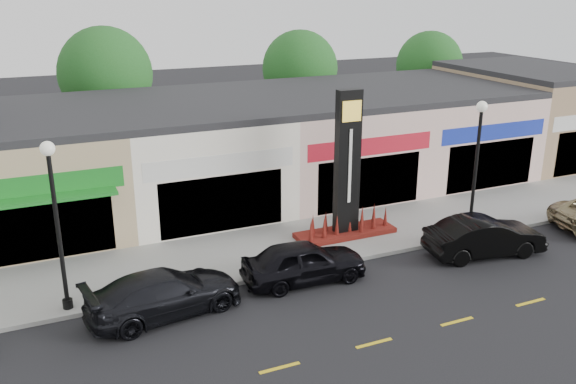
{
  "coord_description": "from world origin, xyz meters",
  "views": [
    {
      "loc": [
        -8.52,
        -16.08,
        9.93
      ],
      "look_at": [
        0.34,
        4.0,
        2.44
      ],
      "focal_mm": 38.0,
      "sensor_mm": 36.0,
      "label": 1
    }
  ],
  "objects_px": {
    "lamp_west_near": "(55,210)",
    "car_dark_sedan": "(164,293)",
    "lamp_east_near": "(477,154)",
    "car_black_sedan": "(304,262)",
    "car_black_conv": "(485,237)",
    "pylon_sign": "(347,186)"
  },
  "relations": [
    {
      "from": "lamp_west_near",
      "to": "car_dark_sedan",
      "type": "relative_size",
      "value": 1.1
    },
    {
      "from": "lamp_east_near",
      "to": "car_dark_sedan",
      "type": "bearing_deg",
      "value": -174.14
    },
    {
      "from": "lamp_west_near",
      "to": "car_dark_sedan",
      "type": "height_order",
      "value": "lamp_west_near"
    },
    {
      "from": "lamp_east_near",
      "to": "car_black_sedan",
      "type": "xyz_separation_m",
      "value": [
        -8.2,
        -1.09,
        -2.73
      ]
    },
    {
      "from": "car_black_conv",
      "to": "car_black_sedan",
      "type": "bearing_deg",
      "value": 92.1
    },
    {
      "from": "lamp_east_near",
      "to": "pylon_sign",
      "type": "relative_size",
      "value": 0.91
    },
    {
      "from": "lamp_west_near",
      "to": "car_black_conv",
      "type": "bearing_deg",
      "value": -7.15
    },
    {
      "from": "lamp_west_near",
      "to": "car_black_conv",
      "type": "xyz_separation_m",
      "value": [
        15.1,
        -1.9,
        -2.72
      ]
    },
    {
      "from": "lamp_west_near",
      "to": "pylon_sign",
      "type": "distance_m",
      "value": 11.19
    },
    {
      "from": "lamp_west_near",
      "to": "lamp_east_near",
      "type": "distance_m",
      "value": 16.0
    },
    {
      "from": "pylon_sign",
      "to": "car_dark_sedan",
      "type": "relative_size",
      "value": 1.21
    },
    {
      "from": "pylon_sign",
      "to": "car_black_conv",
      "type": "distance_m",
      "value": 5.66
    },
    {
      "from": "lamp_east_near",
      "to": "lamp_west_near",
      "type": "bearing_deg",
      "value": 180.0
    },
    {
      "from": "pylon_sign",
      "to": "car_dark_sedan",
      "type": "bearing_deg",
      "value": -159.54
    },
    {
      "from": "pylon_sign",
      "to": "car_black_sedan",
      "type": "distance_m",
      "value": 4.51
    },
    {
      "from": "car_black_conv",
      "to": "lamp_east_near",
      "type": "bearing_deg",
      "value": -16.89
    },
    {
      "from": "lamp_west_near",
      "to": "car_black_conv",
      "type": "distance_m",
      "value": 15.46
    },
    {
      "from": "lamp_west_near",
      "to": "car_black_sedan",
      "type": "distance_m",
      "value": 8.34
    },
    {
      "from": "pylon_sign",
      "to": "car_dark_sedan",
      "type": "distance_m",
      "value": 8.86
    },
    {
      "from": "pylon_sign",
      "to": "car_dark_sedan",
      "type": "height_order",
      "value": "pylon_sign"
    },
    {
      "from": "lamp_east_near",
      "to": "pylon_sign",
      "type": "distance_m",
      "value": 5.42
    },
    {
      "from": "car_black_conv",
      "to": "pylon_sign",
      "type": "bearing_deg",
      "value": 57.19
    }
  ]
}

